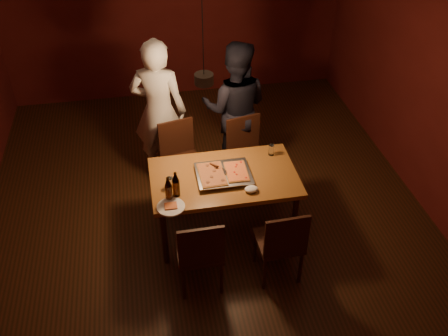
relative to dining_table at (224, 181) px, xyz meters
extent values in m
plane|color=#3D1D10|center=(-0.15, 0.22, -0.68)|extent=(6.00, 6.00, 0.00)
plane|color=#5D1715|center=(-0.15, 3.22, 0.72)|extent=(5.00, 0.00, 5.00)
plane|color=#5D1715|center=(2.35, 0.22, 0.72)|extent=(0.00, 6.00, 6.00)
cube|color=#9D6027|center=(0.00, 0.00, 0.05)|extent=(1.50, 0.90, 0.05)
cylinder|color=#38190F|center=(-0.67, -0.37, -0.33)|extent=(0.06, 0.06, 0.70)
cylinder|color=#38190F|center=(0.67, -0.37, -0.33)|extent=(0.06, 0.06, 0.70)
cylinder|color=#38190F|center=(-0.67, 0.37, -0.33)|extent=(0.06, 0.06, 0.70)
cylinder|color=#38190F|center=(0.67, 0.37, -0.33)|extent=(0.06, 0.06, 0.70)
cube|color=#38190F|center=(-0.36, 0.73, -0.25)|extent=(0.50, 0.50, 0.04)
cube|color=#38190F|center=(-0.40, 0.91, -0.01)|extent=(0.42, 0.12, 0.45)
cube|color=#38190F|center=(0.43, 0.67, -0.25)|extent=(0.50, 0.50, 0.04)
cube|color=#38190F|center=(0.38, 0.85, -0.01)|extent=(0.42, 0.12, 0.45)
cube|color=#38190F|center=(-0.37, -0.68, -0.25)|extent=(0.42, 0.42, 0.04)
cube|color=#38190F|center=(-0.37, -0.87, -0.01)|extent=(0.42, 0.03, 0.45)
cube|color=#38190F|center=(0.41, -0.70, -0.25)|extent=(0.43, 0.43, 0.04)
cube|color=#38190F|center=(0.41, -0.89, -0.01)|extent=(0.42, 0.04, 0.45)
cube|color=silver|center=(-0.01, -0.01, 0.10)|extent=(0.59, 0.50, 0.05)
cube|color=maroon|center=(-0.13, -0.02, 0.13)|extent=(0.27, 0.41, 0.02)
cube|color=gold|center=(0.12, -0.02, 0.13)|extent=(0.22, 0.35, 0.02)
cylinder|color=black|center=(-0.58, -0.26, 0.16)|extent=(0.07, 0.07, 0.17)
cone|color=black|center=(-0.58, -0.26, 0.29)|extent=(0.07, 0.07, 0.09)
cylinder|color=black|center=(-0.51, -0.21, 0.16)|extent=(0.07, 0.07, 0.17)
cone|color=black|center=(-0.51, -0.21, 0.30)|extent=(0.07, 0.07, 0.10)
cylinder|color=silver|center=(-0.56, -0.08, 0.13)|extent=(0.07, 0.07, 0.11)
cylinder|color=silver|center=(0.57, 0.27, 0.14)|extent=(0.06, 0.06, 0.12)
cylinder|color=white|center=(-0.58, -0.39, 0.08)|extent=(0.27, 0.27, 0.02)
cube|color=gold|center=(-0.58, -0.39, 0.10)|extent=(0.12, 0.10, 0.01)
ellipsoid|color=white|center=(0.22, -0.29, 0.10)|extent=(0.13, 0.10, 0.06)
imported|color=white|center=(-0.56, 1.16, 0.22)|extent=(0.75, 0.60, 1.79)
imported|color=black|center=(0.35, 1.14, 0.17)|extent=(0.96, 0.84, 1.69)
cylinder|color=black|center=(-0.15, 0.22, 1.07)|extent=(0.18, 0.18, 0.10)
cylinder|color=black|center=(-0.15, 0.22, 1.62)|extent=(0.01, 0.01, 1.00)
camera|label=1|loc=(-0.73, -3.93, 3.23)|focal=40.00mm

